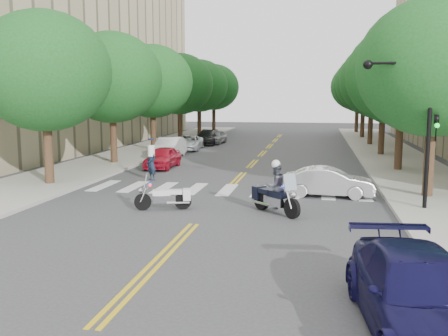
% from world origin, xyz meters
% --- Properties ---
extents(ground, '(140.00, 140.00, 0.00)m').
position_xyz_m(ground, '(0.00, 0.00, 0.00)').
color(ground, '#38383A').
rests_on(ground, ground).
extents(sidewalk_left, '(5.00, 60.00, 0.15)m').
position_xyz_m(sidewalk_left, '(-9.50, 22.00, 0.07)').
color(sidewalk_left, '#9E9991').
rests_on(sidewalk_left, ground).
extents(sidewalk_right, '(5.00, 60.00, 0.15)m').
position_xyz_m(sidewalk_right, '(9.50, 22.00, 0.07)').
color(sidewalk_right, '#9E9991').
rests_on(sidewalk_right, ground).
extents(tree_l_0, '(6.40, 6.40, 8.45)m').
position_xyz_m(tree_l_0, '(-8.80, 6.00, 5.55)').
color(tree_l_0, '#382316').
rests_on(tree_l_0, ground).
extents(tree_l_1, '(6.40, 6.40, 8.45)m').
position_xyz_m(tree_l_1, '(-8.80, 14.00, 5.55)').
color(tree_l_1, '#382316').
rests_on(tree_l_1, ground).
extents(tree_l_2, '(6.40, 6.40, 8.45)m').
position_xyz_m(tree_l_2, '(-8.80, 22.00, 5.55)').
color(tree_l_2, '#382316').
rests_on(tree_l_2, ground).
extents(tree_l_3, '(6.40, 6.40, 8.45)m').
position_xyz_m(tree_l_3, '(-8.80, 30.00, 5.55)').
color(tree_l_3, '#382316').
rests_on(tree_l_3, ground).
extents(tree_l_4, '(6.40, 6.40, 8.45)m').
position_xyz_m(tree_l_4, '(-8.80, 38.00, 5.55)').
color(tree_l_4, '#382316').
rests_on(tree_l_4, ground).
extents(tree_l_5, '(6.40, 6.40, 8.45)m').
position_xyz_m(tree_l_5, '(-8.80, 46.00, 5.55)').
color(tree_l_5, '#382316').
rests_on(tree_l_5, ground).
extents(tree_r_0, '(6.40, 6.40, 8.45)m').
position_xyz_m(tree_r_0, '(8.80, 6.00, 5.55)').
color(tree_r_0, '#382316').
rests_on(tree_r_0, ground).
extents(tree_r_1, '(6.40, 6.40, 8.45)m').
position_xyz_m(tree_r_1, '(8.80, 14.00, 5.55)').
color(tree_r_1, '#382316').
rests_on(tree_r_1, ground).
extents(tree_r_2, '(6.40, 6.40, 8.45)m').
position_xyz_m(tree_r_2, '(8.80, 22.00, 5.55)').
color(tree_r_2, '#382316').
rests_on(tree_r_2, ground).
extents(tree_r_3, '(6.40, 6.40, 8.45)m').
position_xyz_m(tree_r_3, '(8.80, 30.00, 5.55)').
color(tree_r_3, '#382316').
rests_on(tree_r_3, ground).
extents(tree_r_4, '(6.40, 6.40, 8.45)m').
position_xyz_m(tree_r_4, '(8.80, 38.00, 5.55)').
color(tree_r_4, '#382316').
rests_on(tree_r_4, ground).
extents(tree_r_5, '(6.40, 6.40, 8.45)m').
position_xyz_m(tree_r_5, '(8.80, 46.00, 5.55)').
color(tree_r_5, '#382316').
rests_on(tree_r_5, ground).
extents(traffic_signal_pole, '(2.82, 0.42, 6.00)m').
position_xyz_m(traffic_signal_pole, '(7.72, 3.50, 3.72)').
color(traffic_signal_pole, black).
rests_on(traffic_signal_pole, ground).
extents(motorcycle_police, '(1.95, 1.98, 2.04)m').
position_xyz_m(motorcycle_police, '(2.57, 2.15, 0.91)').
color(motorcycle_police, black).
rests_on(motorcycle_police, ground).
extents(motorcycle_parked, '(2.16, 0.97, 1.43)m').
position_xyz_m(motorcycle_parked, '(-1.55, 2.05, 0.50)').
color(motorcycle_parked, black).
rests_on(motorcycle_parked, ground).
extents(officer_standing, '(0.77, 0.71, 1.77)m').
position_xyz_m(officer_standing, '(-4.40, 8.50, 0.89)').
color(officer_standing, '#172034').
rests_on(officer_standing, ground).
extents(convertible, '(3.98, 1.55, 1.29)m').
position_xyz_m(convertible, '(4.66, 5.78, 0.65)').
color(convertible, silver).
rests_on(convertible, ground).
extents(sedan_blue, '(2.62, 5.37, 1.50)m').
position_xyz_m(sedan_blue, '(6.00, -7.00, 0.75)').
color(sedan_blue, '#100D3A').
rests_on(sedan_blue, ground).
extents(parked_car_a, '(1.58, 3.86, 1.31)m').
position_xyz_m(parked_car_a, '(-5.20, 13.00, 0.66)').
color(parked_car_a, red).
rests_on(parked_car_a, ground).
extents(parked_car_b, '(1.64, 4.50, 1.47)m').
position_xyz_m(parked_car_b, '(-6.30, 18.00, 0.74)').
color(parked_car_b, silver).
rests_on(parked_car_b, ground).
extents(parked_car_c, '(2.48, 4.65, 1.24)m').
position_xyz_m(parked_car_c, '(-6.30, 23.50, 0.62)').
color(parked_car_c, '#ABAEB2').
rests_on(parked_car_c, ground).
extents(parked_car_d, '(2.05, 4.52, 1.28)m').
position_xyz_m(parked_car_d, '(-5.85, 28.50, 0.64)').
color(parked_car_d, black).
rests_on(parked_car_d, ground).
extents(parked_car_e, '(1.73, 3.80, 1.26)m').
position_xyz_m(parked_car_e, '(-5.20, 29.50, 0.63)').
color(parked_car_e, gray).
rests_on(parked_car_e, ground).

